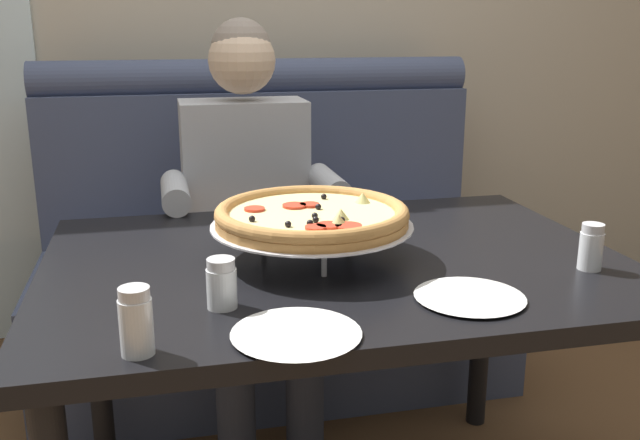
# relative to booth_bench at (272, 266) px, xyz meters

# --- Properties ---
(booth_bench) EXTENTS (1.62, 0.78, 1.13)m
(booth_bench) POSITION_rel_booth_bench_xyz_m (0.00, 0.00, 0.00)
(booth_bench) COLOR #424C6B
(booth_bench) RESTS_ON ground_plane
(dining_table) EXTENTS (1.30, 0.94, 0.74)m
(dining_table) POSITION_rel_booth_bench_xyz_m (0.00, -0.94, 0.26)
(dining_table) COLOR black
(dining_table) RESTS_ON ground_plane
(diner_main) EXTENTS (0.54, 0.64, 1.27)m
(diner_main) POSITION_rel_booth_bench_xyz_m (-0.11, -0.27, 0.31)
(diner_main) COLOR #2D3342
(diner_main) RESTS_ON ground_plane
(pizza) EXTENTS (0.45, 0.45, 0.13)m
(pizza) POSITION_rel_booth_bench_xyz_m (-0.05, -0.94, 0.44)
(pizza) COLOR silver
(pizza) RESTS_ON dining_table
(shaker_parmesan) EXTENTS (0.05, 0.05, 0.11)m
(shaker_parmesan) POSITION_rel_booth_bench_xyz_m (-0.43, -1.34, 0.39)
(shaker_parmesan) COLOR white
(shaker_parmesan) RESTS_ON dining_table
(shaker_oregano) EXTENTS (0.05, 0.05, 0.10)m
(shaker_oregano) POSITION_rel_booth_bench_xyz_m (0.52, -1.14, 0.39)
(shaker_oregano) COLOR white
(shaker_oregano) RESTS_ON dining_table
(shaker_pepper_flakes) EXTENTS (0.06, 0.06, 0.10)m
(shaker_pepper_flakes) POSITION_rel_booth_bench_xyz_m (-0.28, -1.18, 0.38)
(shaker_pepper_flakes) COLOR white
(shaker_pepper_flakes) RESTS_ON dining_table
(plate_near_left) EXTENTS (0.21, 0.21, 0.02)m
(plate_near_left) POSITION_rel_booth_bench_xyz_m (0.19, -1.24, 0.35)
(plate_near_left) COLOR white
(plate_near_left) RESTS_ON dining_table
(plate_near_right) EXTENTS (0.23, 0.23, 0.02)m
(plate_near_right) POSITION_rel_booth_bench_xyz_m (-0.17, -1.33, 0.35)
(plate_near_right) COLOR white
(plate_near_right) RESTS_ON dining_table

